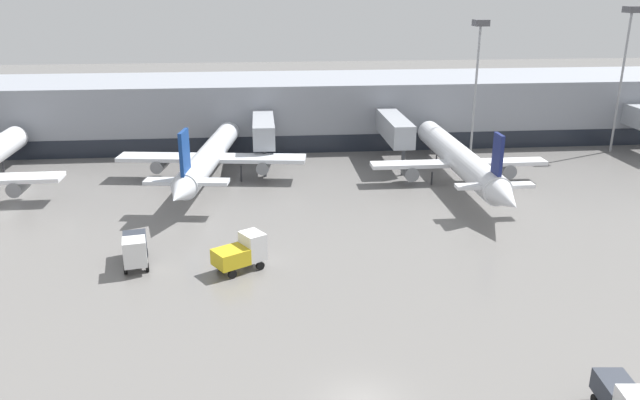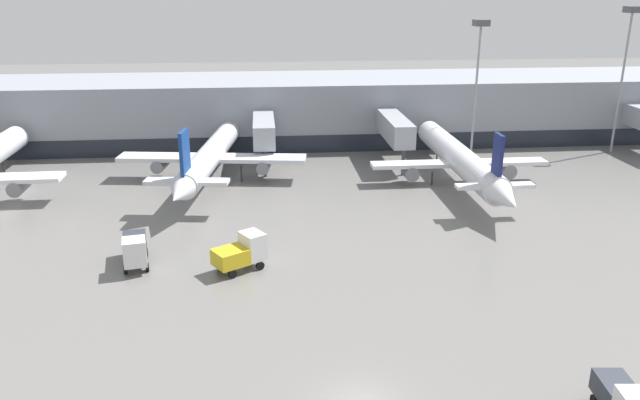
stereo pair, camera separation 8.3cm
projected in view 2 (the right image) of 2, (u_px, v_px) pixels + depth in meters
terminal_building at (297, 109)px, 90.81m from camera, size 160.00×28.24×9.00m
parked_jet_1 at (459, 159)px, 71.37m from camera, size 20.35×33.70×8.32m
parked_jet_3 at (212, 154)px, 72.20m from camera, size 22.04×33.98×8.51m
service_truck_1 at (624, 400)px, 32.12m from camera, size 2.08×4.11×2.63m
service_truck_2 at (242, 252)px, 49.72m from camera, size 4.56×3.90×2.91m
service_truck_3 at (135, 248)px, 50.42m from camera, size 2.69×5.15×2.81m
apron_light_mast_1 at (628, 39)px, 80.67m from camera, size 1.80×1.80×19.09m
apron_light_mast_4 at (479, 49)px, 79.64m from camera, size 1.80×1.80×17.53m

